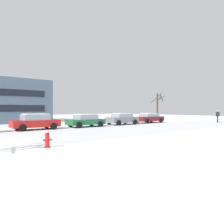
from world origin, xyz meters
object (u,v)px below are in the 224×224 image
(parked_car_red, at_px, (35,122))
(parked_car_maroon, at_px, (149,118))
(pedestrian_crossing, at_px, (218,115))
(fire_hydrant, at_px, (47,139))
(parked_car_gray, at_px, (122,119))
(parked_car_green, at_px, (86,120))

(parked_car_red, xyz_separation_m, parked_car_maroon, (16.35, 0.07, -0.06))
(parked_car_red, xyz_separation_m, pedestrian_crossing, (24.37, -5.98, 0.27))
(fire_hydrant, distance_m, parked_car_maroon, 21.51)
(parked_car_gray, bearing_deg, parked_car_red, 179.05)
(parked_car_maroon, bearing_deg, parked_car_green, -178.34)
(fire_hydrant, relative_size, parked_car_maroon, 0.19)
(parked_car_red, xyz_separation_m, parked_car_gray, (10.90, -0.18, -0.03))
(parked_car_green, bearing_deg, parked_car_red, 177.43)
(pedestrian_crossing, bearing_deg, parked_car_red, 166.22)
(fire_hydrant, distance_m, parked_car_green, 12.63)
(pedestrian_crossing, bearing_deg, parked_car_gray, 156.72)
(parked_car_red, bearing_deg, parked_car_green, -2.57)
(fire_hydrant, bearing_deg, parked_car_green, 49.72)
(parked_car_maroon, xyz_separation_m, pedestrian_crossing, (8.02, -6.05, 0.33))
(parked_car_red, height_order, parked_car_gray, parked_car_red)
(parked_car_gray, relative_size, parked_car_maroon, 0.93)
(parked_car_green, bearing_deg, parked_car_maroon, 1.66)
(parked_car_red, relative_size, pedestrian_crossing, 2.47)
(fire_hydrant, relative_size, parked_car_green, 0.20)
(fire_hydrant, relative_size, pedestrian_crossing, 0.47)
(parked_car_green, xyz_separation_m, parked_car_maroon, (10.90, 0.32, -0.01))
(parked_car_gray, bearing_deg, parked_car_green, -179.32)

